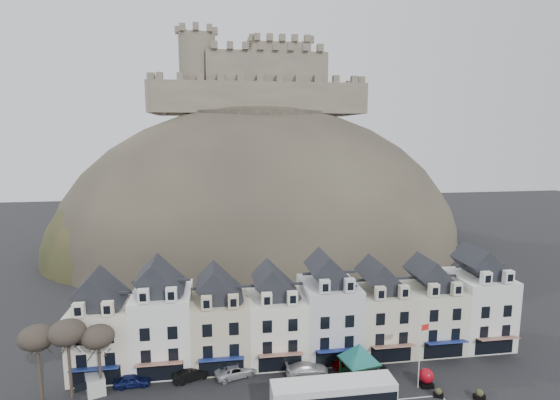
{
  "coord_description": "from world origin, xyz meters",
  "views": [
    {
      "loc": [
        -10.33,
        -34.82,
        27.99
      ],
      "look_at": [
        -1.64,
        24.0,
        18.56
      ],
      "focal_mm": 28.0,
      "sensor_mm": 36.0,
      "label": 1
    }
  ],
  "objects_px": {
    "bus": "(333,396)",
    "white_van": "(94,380)",
    "flagpole": "(420,351)",
    "car_black": "(192,374)",
    "red_buoy": "(426,377)",
    "car_charcoal": "(371,370)",
    "car_white": "(307,369)",
    "bus_shelter": "(359,353)",
    "car_maroon": "(348,361)",
    "car_navy": "(132,381)",
    "car_silver": "(236,370)"
  },
  "relations": [
    {
      "from": "flagpole",
      "to": "car_black",
      "type": "xyz_separation_m",
      "value": [
        -24.77,
        5.27,
        -3.59
      ]
    },
    {
      "from": "red_buoy",
      "to": "flagpole",
      "type": "distance_m",
      "value": 3.42
    },
    {
      "from": "car_charcoal",
      "to": "car_white",
      "type": "bearing_deg",
      "value": 73.88
    },
    {
      "from": "bus",
      "to": "flagpole",
      "type": "height_order",
      "value": "flagpole"
    },
    {
      "from": "white_van",
      "to": "car_white",
      "type": "bearing_deg",
      "value": -22.83
    },
    {
      "from": "flagpole",
      "to": "car_silver",
      "type": "distance_m",
      "value": 20.81
    },
    {
      "from": "red_buoy",
      "to": "car_charcoal",
      "type": "height_order",
      "value": "red_buoy"
    },
    {
      "from": "bus_shelter",
      "to": "red_buoy",
      "type": "bearing_deg",
      "value": -24.91
    },
    {
      "from": "bus",
      "to": "bus_shelter",
      "type": "xyz_separation_m",
      "value": [
        4.27,
        4.85,
        1.7
      ]
    },
    {
      "from": "car_charcoal",
      "to": "car_black",
      "type": "bearing_deg",
      "value": 77.92
    },
    {
      "from": "red_buoy",
      "to": "flagpole",
      "type": "bearing_deg",
      "value": -168.37
    },
    {
      "from": "car_black",
      "to": "car_silver",
      "type": "relative_size",
      "value": 0.9
    },
    {
      "from": "car_navy",
      "to": "car_black",
      "type": "bearing_deg",
      "value": -90.22
    },
    {
      "from": "red_buoy",
      "to": "car_charcoal",
      "type": "bearing_deg",
      "value": 152.77
    },
    {
      "from": "white_van",
      "to": "car_maroon",
      "type": "relative_size",
      "value": 1.11
    },
    {
      "from": "car_silver",
      "to": "car_white",
      "type": "relative_size",
      "value": 0.98
    },
    {
      "from": "bus",
      "to": "white_van",
      "type": "bearing_deg",
      "value": 161.86
    },
    {
      "from": "flagpole",
      "to": "car_silver",
      "type": "relative_size",
      "value": 1.56
    },
    {
      "from": "car_navy",
      "to": "car_charcoal",
      "type": "xyz_separation_m",
      "value": [
        26.81,
        -1.91,
        0.02
      ]
    },
    {
      "from": "car_black",
      "to": "car_charcoal",
      "type": "distance_m",
      "value": 20.45
    },
    {
      "from": "car_charcoal",
      "to": "bus",
      "type": "bearing_deg",
      "value": 128.77
    },
    {
      "from": "car_navy",
      "to": "bus",
      "type": "bearing_deg",
      "value": -114.32
    },
    {
      "from": "white_van",
      "to": "bus_shelter",
      "type": "bearing_deg",
      "value": -27.27
    },
    {
      "from": "red_buoy",
      "to": "car_maroon",
      "type": "height_order",
      "value": "red_buoy"
    },
    {
      "from": "car_black",
      "to": "car_charcoal",
      "type": "relative_size",
      "value": 1.03
    },
    {
      "from": "white_van",
      "to": "car_white",
      "type": "xyz_separation_m",
      "value": [
        23.64,
        -0.78,
        -0.24
      ]
    },
    {
      "from": "flagpole",
      "to": "car_black",
      "type": "distance_m",
      "value": 25.58
    },
    {
      "from": "flagpole",
      "to": "white_van",
      "type": "relative_size",
      "value": 1.66
    },
    {
      "from": "bus",
      "to": "car_charcoal",
      "type": "relative_size",
      "value": 2.93
    },
    {
      "from": "white_van",
      "to": "car_navy",
      "type": "height_order",
      "value": "white_van"
    },
    {
      "from": "bus_shelter",
      "to": "car_silver",
      "type": "bearing_deg",
      "value": 154.16
    },
    {
      "from": "car_navy",
      "to": "car_silver",
      "type": "height_order",
      "value": "car_silver"
    },
    {
      "from": "white_van",
      "to": "car_maroon",
      "type": "height_order",
      "value": "white_van"
    },
    {
      "from": "bus_shelter",
      "to": "car_black",
      "type": "distance_m",
      "value": 19.05
    },
    {
      "from": "flagpole",
      "to": "red_buoy",
      "type": "bearing_deg",
      "value": 11.63
    },
    {
      "from": "car_silver",
      "to": "bus_shelter",
      "type": "bearing_deg",
      "value": -120.78
    },
    {
      "from": "bus_shelter",
      "to": "car_maroon",
      "type": "relative_size",
      "value": 1.76
    },
    {
      "from": "bus_shelter",
      "to": "car_navy",
      "type": "distance_m",
      "value": 25.35
    },
    {
      "from": "flagpole",
      "to": "car_white",
      "type": "distance_m",
      "value": 12.93
    },
    {
      "from": "bus",
      "to": "car_white",
      "type": "distance_m",
      "value": 7.48
    },
    {
      "from": "white_van",
      "to": "car_charcoal",
      "type": "distance_m",
      "value": 30.92
    },
    {
      "from": "car_black",
      "to": "car_maroon",
      "type": "bearing_deg",
      "value": -112.02
    },
    {
      "from": "bus",
      "to": "car_white",
      "type": "bearing_deg",
      "value": 98.68
    },
    {
      "from": "red_buoy",
      "to": "flagpole",
      "type": "xyz_separation_m",
      "value": [
        -0.97,
        -0.2,
        3.27
      ]
    },
    {
      "from": "bus",
      "to": "car_white",
      "type": "height_order",
      "value": "bus"
    },
    {
      "from": "white_van",
      "to": "car_maroon",
      "type": "bearing_deg",
      "value": -20.6
    },
    {
      "from": "red_buoy",
      "to": "car_maroon",
      "type": "xyz_separation_m",
      "value": [
        -7.42,
        5.07,
        -0.34
      ]
    },
    {
      "from": "car_navy",
      "to": "car_maroon",
      "type": "xyz_separation_m",
      "value": [
        24.8,
        0.38,
        0.03
      ]
    },
    {
      "from": "car_navy",
      "to": "white_van",
      "type": "bearing_deg",
      "value": 83.68
    },
    {
      "from": "bus",
      "to": "car_maroon",
      "type": "height_order",
      "value": "bus"
    }
  ]
}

